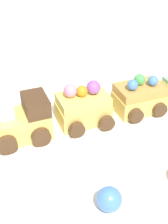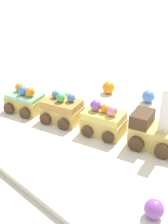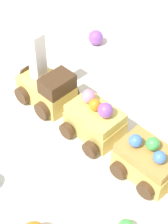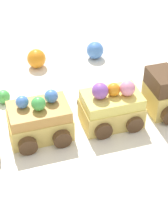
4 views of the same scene
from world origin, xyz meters
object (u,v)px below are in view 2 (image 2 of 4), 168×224
(cake_car_caramel, at_px, (62,110))
(gumball_orange, at_px, (108,87))
(cake_train_locomotive, at_px, (159,133))
(cake_car_lemon, at_px, (105,121))
(gumball_blue, at_px, (148,97))
(gumball_green, at_px, (68,97))
(gumball_purple, at_px, (154,209))
(cake_car_mint, at_px, (25,101))

(cake_car_caramel, xyz_separation_m, gumball_orange, (-0.02, 0.17, -0.01))
(cake_train_locomotive, distance_m, cake_car_lemon, 0.11)
(cake_train_locomotive, distance_m, gumball_blue, 0.18)
(cake_car_caramel, bearing_deg, gumball_green, 113.72)
(cake_car_caramel, distance_m, gumball_orange, 0.17)
(cake_car_lemon, distance_m, gumball_purple, 0.23)
(gumball_purple, bearing_deg, gumball_orange, 138.98)
(gumball_green, relative_size, gumball_orange, 0.65)
(cake_car_lemon, xyz_separation_m, cake_car_mint, (-0.19, -0.05, -0.00))
(cake_car_mint, bearing_deg, cake_car_lemon, -0.12)
(gumball_green, relative_size, gumball_purple, 0.72)
(cake_train_locomotive, relative_size, cake_car_lemon, 1.31)
(gumball_purple, bearing_deg, cake_car_caramel, 161.94)
(cake_car_caramel, distance_m, gumball_blue, 0.21)
(cake_train_locomotive, bearing_deg, cake_car_lemon, -179.71)
(cake_train_locomotive, xyz_separation_m, gumball_green, (-0.26, 0.02, -0.02))
(gumball_green, distance_m, gumball_purple, 0.38)
(cake_car_lemon, relative_size, cake_car_mint, 1.00)
(gumball_purple, bearing_deg, cake_car_mint, 169.95)
(cake_car_lemon, bearing_deg, cake_train_locomotive, 0.29)
(cake_train_locomotive, bearing_deg, gumball_purple, -74.95)
(gumball_green, bearing_deg, cake_car_caramel, -50.78)
(cake_car_caramel, bearing_deg, cake_car_mint, -179.85)
(cake_train_locomotive, bearing_deg, cake_car_mint, -179.98)
(gumball_blue, xyz_separation_m, gumball_purple, (0.20, -0.29, -0.00))
(cake_car_caramel, height_order, cake_car_mint, cake_car_caramel)
(cake_car_mint, xyz_separation_m, gumball_blue, (0.18, 0.22, -0.01))
(gumball_orange, bearing_deg, gumball_green, -113.14)
(cake_train_locomotive, xyz_separation_m, cake_car_lemon, (-0.10, -0.03, -0.00))
(gumball_orange, xyz_separation_m, gumball_purple, (0.30, -0.26, -0.00))
(cake_car_caramel, bearing_deg, cake_car_lemon, -0.39)
(cake_train_locomotive, height_order, gumball_orange, cake_train_locomotive)
(cake_train_locomotive, xyz_separation_m, gumball_purple, (0.09, -0.15, -0.01))
(cake_car_lemon, distance_m, cake_car_mint, 0.20)
(cake_train_locomotive, distance_m, gumball_purple, 0.17)
(cake_car_lemon, relative_size, gumball_orange, 2.90)
(cake_car_lemon, xyz_separation_m, gumball_green, (-0.15, 0.05, -0.01))
(cake_car_caramel, height_order, gumball_blue, cake_car_caramel)
(gumball_green, bearing_deg, cake_car_lemon, -16.62)
(cake_train_locomotive, xyz_separation_m, cake_car_caramel, (-0.20, -0.05, -0.01))
(cake_car_lemon, height_order, gumball_green, cake_car_lemon)
(cake_car_lemon, relative_size, gumball_green, 4.48)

